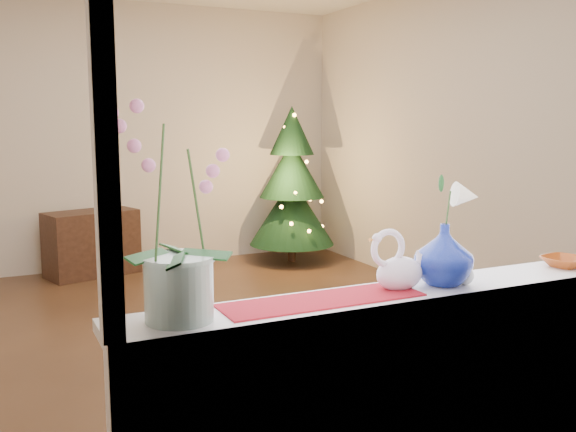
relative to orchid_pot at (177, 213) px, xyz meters
name	(u,v)px	position (x,y,z in m)	size (l,w,h in m)	color
ground	(209,336)	(0.87, 2.37, -1.25)	(5.00, 5.00, 0.00)	#3D2719
wall_back	(128,136)	(0.87, 4.87, 0.10)	(4.50, 0.10, 2.70)	beige
wall_front	(444,170)	(0.87, -0.13, 0.10)	(4.50, 0.10, 2.70)	beige
wall_right	(466,140)	(3.12, 2.37, 0.10)	(0.10, 5.00, 2.70)	beige
window_apron	(428,425)	(0.87, -0.09, -0.81)	(2.20, 0.08, 0.88)	white
windowsill	(416,293)	(0.87, 0.00, -0.35)	(2.20, 0.26, 0.04)	white
window_frame	(442,62)	(0.87, -0.10, 0.45)	(2.22, 0.06, 1.60)	white
runner	(323,300)	(0.49, 0.00, -0.32)	(0.70, 0.20, 0.01)	maroon
orchid_pot	(177,213)	(0.00, 0.00, 0.00)	(0.22, 0.22, 0.65)	white
swan	(400,261)	(0.80, 0.01, -0.22)	(0.25, 0.11, 0.21)	silver
blue_vase	(444,250)	(0.99, 0.00, -0.20)	(0.24, 0.24, 0.26)	navy
lily	(446,188)	(0.99, 0.00, 0.03)	(0.14, 0.08, 0.19)	white
paperweight	(465,276)	(1.05, -0.03, -0.29)	(0.07, 0.07, 0.07)	silver
amber_dish	(565,263)	(1.61, 0.01, -0.31)	(0.15, 0.15, 0.04)	#8B380E
xmas_tree	(292,185)	(2.46, 4.32, -0.41)	(0.91, 0.91, 1.66)	black
side_table	(92,243)	(0.42, 4.60, -0.93)	(0.85, 0.43, 0.64)	black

